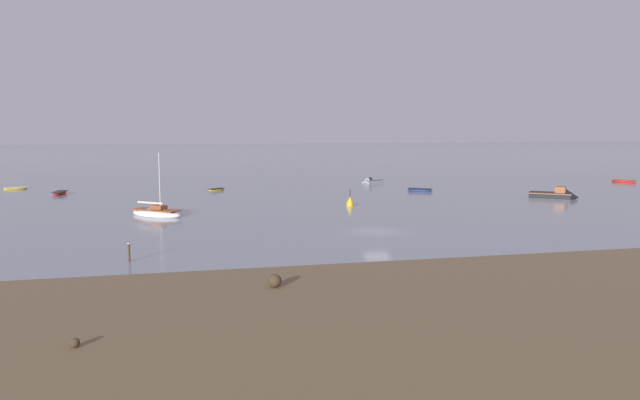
{
  "coord_description": "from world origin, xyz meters",
  "views": [
    {
      "loc": [
        -18.47,
        -54.54,
        9.63
      ],
      "look_at": [
        -0.66,
        20.91,
        0.73
      ],
      "focal_mm": 34.04,
      "sensor_mm": 36.0,
      "label": 1
    }
  ],
  "objects_px": {
    "rowboat_moored_3": "(15,189)",
    "rowboat_moored_5": "(624,182)",
    "motorboat_moored_1": "(370,182)",
    "rowboat_moored_0": "(216,190)",
    "rowboat_moored_2": "(60,193)",
    "rowboat_moored_1": "(420,190)",
    "sailboat_moored_0": "(156,213)",
    "channel_buoy": "(350,203)",
    "motorboat_moored_0": "(558,196)",
    "mooring_post_near": "(129,252)"
  },
  "relations": [
    {
      "from": "rowboat_moored_1",
      "to": "rowboat_moored_3",
      "type": "xyz_separation_m",
      "value": [
        -63.54,
        18.0,
        -0.02
      ]
    },
    {
      "from": "rowboat_moored_2",
      "to": "mooring_post_near",
      "type": "distance_m",
      "value": 53.71
    },
    {
      "from": "motorboat_moored_1",
      "to": "sailboat_moored_0",
      "type": "bearing_deg",
      "value": 12.75
    },
    {
      "from": "rowboat_moored_0",
      "to": "channel_buoy",
      "type": "distance_m",
      "value": 28.92
    },
    {
      "from": "motorboat_moored_0",
      "to": "rowboat_moored_0",
      "type": "relative_size",
      "value": 2.1
    },
    {
      "from": "rowboat_moored_2",
      "to": "sailboat_moored_0",
      "type": "bearing_deg",
      "value": 34.63
    },
    {
      "from": "motorboat_moored_0",
      "to": "rowboat_moored_2",
      "type": "bearing_deg",
      "value": -157.33
    },
    {
      "from": "sailboat_moored_0",
      "to": "motorboat_moored_1",
      "type": "distance_m",
      "value": 51.46
    },
    {
      "from": "channel_buoy",
      "to": "mooring_post_near",
      "type": "relative_size",
      "value": 1.44
    },
    {
      "from": "motorboat_moored_1",
      "to": "rowboat_moored_0",
      "type": "bearing_deg",
      "value": -16.1
    },
    {
      "from": "motorboat_moored_0",
      "to": "sailboat_moored_0",
      "type": "xyz_separation_m",
      "value": [
        -55.26,
        -5.35,
        -0.05
      ]
    },
    {
      "from": "rowboat_moored_1",
      "to": "rowboat_moored_2",
      "type": "distance_m",
      "value": 55.59
    },
    {
      "from": "motorboat_moored_0",
      "to": "rowboat_moored_5",
      "type": "bearing_deg",
      "value": 76.38
    },
    {
      "from": "rowboat_moored_2",
      "to": "motorboat_moored_1",
      "type": "height_order",
      "value": "motorboat_moored_1"
    },
    {
      "from": "rowboat_moored_3",
      "to": "motorboat_moored_1",
      "type": "distance_m",
      "value": 60.54
    },
    {
      "from": "rowboat_moored_5",
      "to": "motorboat_moored_1",
      "type": "bearing_deg",
      "value": 45.51
    },
    {
      "from": "rowboat_moored_5",
      "to": "mooring_post_near",
      "type": "bearing_deg",
      "value": 88.34
    },
    {
      "from": "rowboat_moored_5",
      "to": "mooring_post_near",
      "type": "xyz_separation_m",
      "value": [
        -84.51,
        -50.35,
        0.5
      ]
    },
    {
      "from": "motorboat_moored_1",
      "to": "channel_buoy",
      "type": "relative_size",
      "value": 2.13
    },
    {
      "from": "rowboat_moored_3",
      "to": "rowboat_moored_5",
      "type": "relative_size",
      "value": 0.85
    },
    {
      "from": "rowboat_moored_0",
      "to": "motorboat_moored_1",
      "type": "xyz_separation_m",
      "value": [
        28.5,
        7.75,
        0.09
      ]
    },
    {
      "from": "rowboat_moored_0",
      "to": "mooring_post_near",
      "type": "relative_size",
      "value": 1.95
    },
    {
      "from": "motorboat_moored_0",
      "to": "rowboat_moored_5",
      "type": "distance_m",
      "value": 34.78
    },
    {
      "from": "rowboat_moored_1",
      "to": "sailboat_moored_0",
      "type": "relative_size",
      "value": 0.53
    },
    {
      "from": "rowboat_moored_2",
      "to": "mooring_post_near",
      "type": "xyz_separation_m",
      "value": [
        13.79,
        -51.9,
        0.51
      ]
    },
    {
      "from": "rowboat_moored_1",
      "to": "rowboat_moored_2",
      "type": "relative_size",
      "value": 0.91
    },
    {
      "from": "motorboat_moored_1",
      "to": "rowboat_moored_5",
      "type": "bearing_deg",
      "value": 136.65
    },
    {
      "from": "sailboat_moored_0",
      "to": "channel_buoy",
      "type": "distance_m",
      "value": 24.11
    },
    {
      "from": "motorboat_moored_0",
      "to": "sailboat_moored_0",
      "type": "relative_size",
      "value": 0.87
    },
    {
      "from": "sailboat_moored_0",
      "to": "motorboat_moored_1",
      "type": "bearing_deg",
      "value": 83.75
    },
    {
      "from": "rowboat_moored_1",
      "to": "motorboat_moored_1",
      "type": "bearing_deg",
      "value": 142.85
    },
    {
      "from": "rowboat_moored_1",
      "to": "channel_buoy",
      "type": "distance_m",
      "value": 22.6
    },
    {
      "from": "sailboat_moored_0",
      "to": "rowboat_moored_0",
      "type": "bearing_deg",
      "value": 112.85
    },
    {
      "from": "rowboat_moored_1",
      "to": "motorboat_moored_1",
      "type": "distance_m",
      "value": 16.71
    },
    {
      "from": "rowboat_moored_0",
      "to": "rowboat_moored_1",
      "type": "distance_m",
      "value": 32.69
    },
    {
      "from": "sailboat_moored_0",
      "to": "motorboat_moored_0",
      "type": "bearing_deg",
      "value": 45.22
    },
    {
      "from": "rowboat_moored_3",
      "to": "mooring_post_near",
      "type": "distance_m",
      "value": 65.71
    },
    {
      "from": "rowboat_moored_1",
      "to": "sailboat_moored_0",
      "type": "xyz_separation_m",
      "value": [
        -39.99,
        -19.35,
        0.15
      ]
    },
    {
      "from": "channel_buoy",
      "to": "mooring_post_near",
      "type": "distance_m",
      "value": 37.55
    },
    {
      "from": "rowboat_moored_2",
      "to": "rowboat_moored_3",
      "type": "distance_m",
      "value": 13.07
    },
    {
      "from": "rowboat_moored_0",
      "to": "rowboat_moored_2",
      "type": "xyz_separation_m",
      "value": [
        -23.48,
        -0.57,
        0.05
      ]
    },
    {
      "from": "sailboat_moored_0",
      "to": "rowboat_moored_5",
      "type": "distance_m",
      "value": 87.24
    },
    {
      "from": "rowboat_moored_0",
      "to": "sailboat_moored_0",
      "type": "bearing_deg",
      "value": 33.63
    },
    {
      "from": "rowboat_moored_0",
      "to": "motorboat_moored_1",
      "type": "distance_m",
      "value": 29.53
    },
    {
      "from": "motorboat_moored_0",
      "to": "motorboat_moored_1",
      "type": "relative_size",
      "value": 1.33
    },
    {
      "from": "rowboat_moored_2",
      "to": "mooring_post_near",
      "type": "height_order",
      "value": "mooring_post_near"
    },
    {
      "from": "rowboat_moored_1",
      "to": "mooring_post_near",
      "type": "xyz_separation_m",
      "value": [
        -41.2,
        -43.79,
        0.51
      ]
    },
    {
      "from": "rowboat_moored_0",
      "to": "sailboat_moored_0",
      "type": "height_order",
      "value": "sailboat_moored_0"
    },
    {
      "from": "rowboat_moored_3",
      "to": "motorboat_moored_1",
      "type": "bearing_deg",
      "value": -24.19
    },
    {
      "from": "channel_buoy",
      "to": "motorboat_moored_0",
      "type": "bearing_deg",
      "value": 3.31
    }
  ]
}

